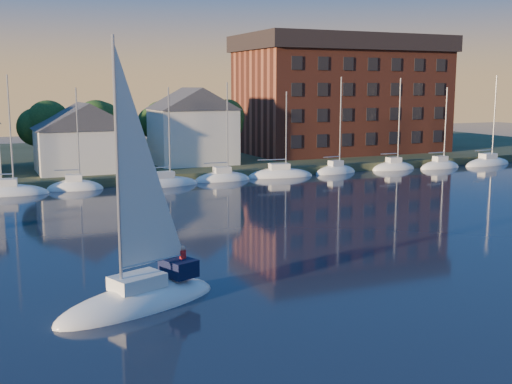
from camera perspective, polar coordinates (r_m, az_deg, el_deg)
ground at (r=29.31m, az=17.52°, el=-13.11°), size 260.00×260.00×0.00m
shoreline_land at (r=97.40m, az=-13.08°, el=2.69°), size 160.00×50.00×2.00m
wooden_dock at (r=75.13m, az=-9.68°, el=0.87°), size 120.00×3.00×1.00m
clubhouse_centre at (r=78.22m, az=-14.98°, el=4.80°), size 11.55×8.40×8.08m
clubhouse_east at (r=83.45m, az=-5.66°, el=5.94°), size 10.50×8.40×9.80m
condo_block at (r=99.81m, az=7.65°, el=8.65°), size 31.00×17.00×17.40m
tree_line at (r=85.56m, az=-10.37°, el=6.71°), size 93.40×5.40×8.90m
moored_fleet at (r=73.36m, az=-6.06°, el=0.82°), size 95.50×2.40×12.05m
hero_sailboat at (r=33.34m, az=-10.25°, el=-8.94°), size 9.77×6.06×14.46m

